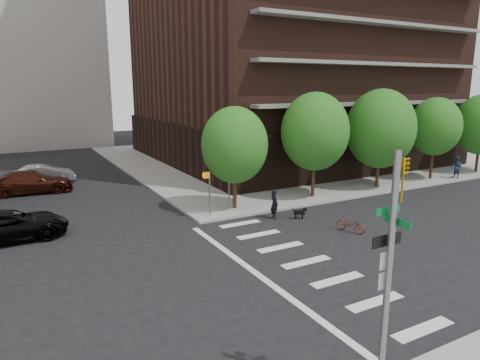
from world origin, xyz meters
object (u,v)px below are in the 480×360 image
traffic_signal (387,296)px  scooter (350,224)px  parked_car_maroon (31,182)px  parked_car_silver (44,174)px  parked_car_black (10,226)px  dog_walker (274,204)px  pedestrian_far (457,168)px

traffic_signal → scooter: traffic_signal is taller
parked_car_maroon → parked_car_silver: size_ratio=1.22×
scooter → parked_car_black: bearing=138.3°
parked_car_maroon → parked_car_silver: (1.04, 2.95, -0.06)m
scooter → dog_walker: 4.49m
parked_car_maroon → traffic_signal: bearing=-161.9°
traffic_signal → parked_car_black: (-7.73, 16.68, -1.95)m
traffic_signal → pedestrian_far: traffic_signal is taller
parked_car_maroon → dog_walker: 17.85m
dog_walker → traffic_signal: bearing=161.5°
parked_car_silver → dog_walker: size_ratio=2.63×
traffic_signal → parked_car_silver: traffic_signal is taller
traffic_signal → parked_car_black: traffic_signal is taller
dog_walker → pedestrian_far: 18.64m
parked_car_silver → scooter: parked_car_silver is taller
parked_car_black → parked_car_maroon: size_ratio=0.98×
traffic_signal → parked_car_black: bearing=114.9°
parked_car_silver → parked_car_maroon: bearing=157.2°
parked_car_black → dog_walker: size_ratio=3.14×
traffic_signal → parked_car_maroon: traffic_signal is taller
parked_car_maroon → pedestrian_far: size_ratio=3.09×
parked_car_black → parked_car_silver: size_ratio=1.19×
parked_car_black → scooter: 17.19m
traffic_signal → parked_car_silver: bearing=99.9°
scooter → dog_walker: size_ratio=0.96×
traffic_signal → pedestrian_far: 28.57m
parked_car_silver → dog_walker: (10.86, -16.26, 0.11)m
parked_car_silver → pedestrian_far: 32.91m
parked_car_black → pedestrian_far: pedestrian_far is taller
scooter → dog_walker: (-2.22, 3.88, 0.43)m
traffic_signal → dog_walker: traffic_signal is taller
dog_walker → parked_car_black: bearing=80.8°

